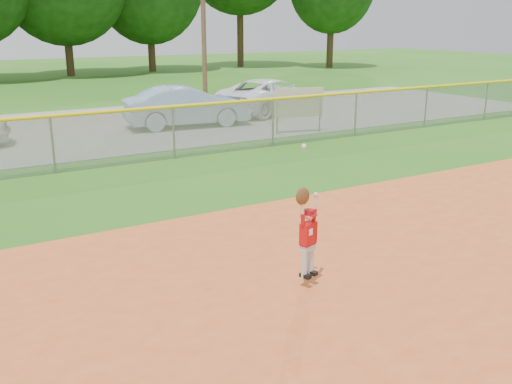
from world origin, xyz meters
TOP-DOWN VIEW (x-y plane):
  - ground at (0.00, 0.00)m, footprint 120.00×120.00m
  - parking_strip at (0.00, 16.00)m, footprint 44.00×10.00m
  - car_blue at (5.73, 14.54)m, footprint 4.71×2.13m
  - car_white_b at (10.23, 15.93)m, footprint 5.71×4.04m
  - sponsor_sign at (8.58, 11.36)m, footprint 1.77×0.45m
  - outfield_fence at (0.00, 10.00)m, footprint 40.06×0.10m
  - power_lines at (1.00, 22.00)m, footprint 19.40×0.24m
  - ballplayer at (1.79, 1.22)m, footprint 0.46×0.25m

SIDE VIEW (x-z plane):
  - ground at x=0.00m, z-range 0.00..0.00m
  - parking_strip at x=0.00m, z-range 0.00..0.03m
  - car_white_b at x=10.23m, z-range 0.03..1.48m
  - car_blue at x=5.73m, z-range 0.03..1.53m
  - outfield_fence at x=0.00m, z-range 0.11..1.66m
  - ballplayer at x=1.79m, z-range -0.11..1.89m
  - sponsor_sign at x=8.58m, z-range 0.26..1.86m
  - power_lines at x=1.00m, z-range 0.18..9.18m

